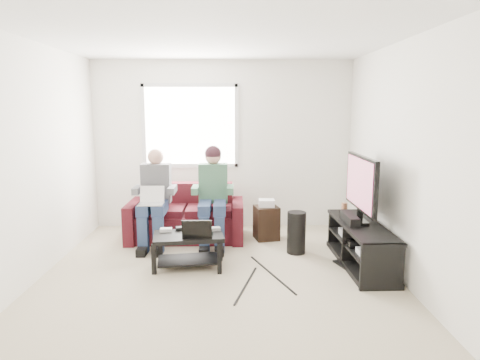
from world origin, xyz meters
name	(u,v)px	position (x,y,z in m)	size (l,w,h in m)	color
floor	(218,282)	(0.00, 0.00, 0.00)	(4.50, 4.50, 0.00)	#BEAC94
ceiling	(216,34)	(0.00, 0.00, 2.60)	(4.50, 4.50, 0.00)	white
wall_back	(223,145)	(0.00, 2.25, 1.30)	(4.50, 4.50, 0.00)	white
wall_front	(202,220)	(0.00, -2.25, 1.30)	(4.50, 4.50, 0.00)	white
wall_left	(25,164)	(-2.00, 0.00, 1.30)	(4.50, 4.50, 0.00)	white
wall_right	(407,164)	(2.00, 0.00, 1.30)	(4.50, 4.50, 0.00)	white
window	(190,126)	(-0.50, 2.23, 1.60)	(1.48, 0.04, 1.28)	white
sofa	(186,218)	(-0.52, 1.61, 0.29)	(1.64, 0.82, 0.77)	#4E131F
person_left	(155,194)	(-0.92, 1.34, 0.71)	(0.40, 0.71, 1.31)	navy
person_right	(213,189)	(-0.12, 1.36, 0.77)	(0.40, 0.71, 1.36)	navy
laptop_silver	(151,200)	(-0.92, 1.08, 0.68)	(0.32, 0.22, 0.24)	silver
coffee_table	(188,243)	(-0.37, 0.44, 0.30)	(0.87, 0.60, 0.40)	black
laptop_black	(198,226)	(-0.25, 0.36, 0.52)	(0.34, 0.24, 0.24)	black
controller_a	(166,230)	(-0.65, 0.56, 0.42)	(0.14, 0.09, 0.04)	silver
controller_b	(182,228)	(-0.47, 0.62, 0.42)	(0.14, 0.09, 0.04)	black
controller_c	(214,229)	(-0.07, 0.59, 0.42)	(0.14, 0.09, 0.04)	gray
tv_stand	(361,247)	(1.70, 0.48, 0.23)	(0.49, 1.53, 0.51)	black
tv	(361,185)	(1.70, 0.58, 0.97)	(0.12, 1.10, 0.81)	black
soundbar	(350,218)	(1.58, 0.58, 0.56)	(0.12, 0.50, 0.10)	black
drink_cup	(344,207)	(1.65, 1.11, 0.57)	(0.08, 0.08, 0.12)	#975F41
console_white	(372,252)	(1.70, 0.08, 0.30)	(0.30, 0.22, 0.06)	silver
console_grey	(354,233)	(1.70, 0.78, 0.31)	(0.34, 0.26, 0.08)	gray
console_black	(362,242)	(1.70, 0.43, 0.30)	(0.38, 0.30, 0.07)	black
subwoofer	(296,233)	(0.99, 0.93, 0.27)	(0.24, 0.24, 0.55)	black
keyboard_floor	(348,267)	(1.53, 0.38, 0.01)	(0.15, 0.46, 0.03)	black
end_table	(266,221)	(0.64, 1.53, 0.26)	(0.32, 0.32, 0.58)	black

